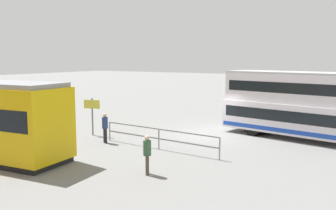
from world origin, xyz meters
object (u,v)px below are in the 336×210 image
(double_decker_bus, at_px, (317,107))
(info_sign, at_px, (92,110))
(pedestrian_near_railing, at_px, (105,126))
(pedestrian_crossing, at_px, (147,152))

(double_decker_bus, relative_size, info_sign, 4.95)
(pedestrian_near_railing, xyz_separation_m, info_sign, (2.01, -1.18, 0.59))
(double_decker_bus, relative_size, pedestrian_near_railing, 6.74)
(double_decker_bus, distance_m, info_sign, 12.95)
(pedestrian_crossing, relative_size, info_sign, 0.71)
(pedestrian_near_railing, bearing_deg, info_sign, -30.33)
(pedestrian_crossing, height_order, info_sign, info_sign)
(double_decker_bus, distance_m, pedestrian_crossing, 10.96)
(pedestrian_crossing, bearing_deg, double_decker_bus, -115.36)
(info_sign, bearing_deg, pedestrian_crossing, 147.39)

